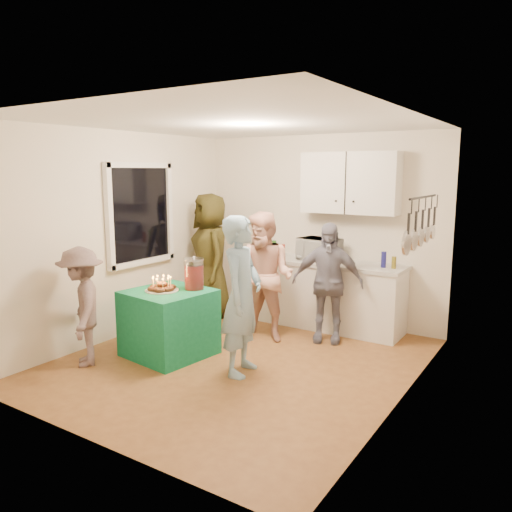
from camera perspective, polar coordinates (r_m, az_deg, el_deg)
The scene contains 19 objects.
floor at distance 5.70m, azimuth -1.94°, elevation -11.98°, with size 4.00×4.00×0.00m, color brown.
ceiling at distance 5.32m, azimuth -2.10°, elevation 15.02°, with size 4.00×4.00×0.00m, color white.
back_wall at distance 7.08m, azimuth 7.22°, elevation 3.09°, with size 3.60×3.60×0.00m, color silver.
left_wall at distance 6.54m, azimuth -15.12°, elevation 2.29°, with size 4.00×4.00×0.00m, color silver.
right_wall at distance 4.60m, azimuth 16.79°, elevation -0.81°, with size 4.00×4.00×0.00m, color silver.
window_night at distance 6.70m, azimuth -13.14°, elevation 4.69°, with size 0.04×1.00×1.20m, color black.
counter at distance 6.89m, azimuth 7.49°, elevation -4.47°, with size 2.20×0.58×0.86m, color white.
countertop at distance 6.79m, azimuth 7.58°, elevation -0.74°, with size 2.24×0.62×0.05m, color beige.
upper_cabinet at distance 6.70m, azimuth 10.68°, elevation 8.20°, with size 1.30×0.30×0.80m, color white.
pot_rack at distance 5.25m, azimuth 18.22°, elevation 3.68°, with size 0.12×1.00×0.60m, color black.
microwave at distance 6.78m, azimuth 7.21°, elevation 0.76°, with size 0.54×0.37×0.30m, color white.
party_table at distance 5.88m, azimuth -9.91°, elevation -7.53°, with size 0.85×0.85×0.76m, color #117244.
donut_cake at distance 5.75m, azimuth -10.73°, elevation -3.08°, with size 0.38×0.38×0.18m, color #381C0C, non-canonical shape.
punch_jar at distance 5.77m, azimuth -7.10°, elevation -2.13°, with size 0.22×0.22×0.34m, color #B9110E.
man_birthday at distance 5.17m, azimuth -1.64°, elevation -4.57°, with size 0.61×0.40×1.66m, color #8FB5D0.
woman_back_left at distance 7.25m, azimuth -5.20°, elevation 0.06°, with size 0.88×0.57×1.79m, color #4F4816.
woman_back_center at distance 6.19m, azimuth 1.02°, elevation -2.41°, with size 0.79×0.61×1.62m, color #E58A77.
woman_back_right at distance 6.22m, azimuth 8.15°, elevation -3.03°, with size 0.87×0.36×1.49m, color black.
child_near_left at distance 5.75m, azimuth -19.28°, elevation -5.48°, with size 0.85×0.49×1.31m, color #5B494A.
Camera 1 is at (3.01, -4.36, 2.11)m, focal length 35.00 mm.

